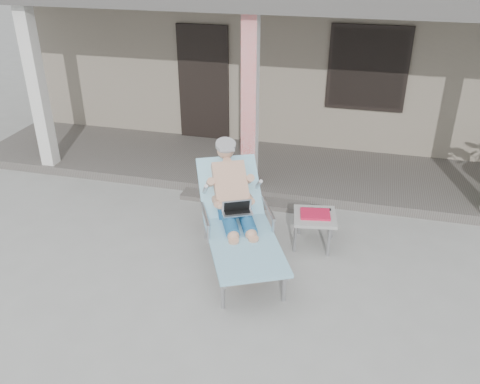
# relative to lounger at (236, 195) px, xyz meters

# --- Properties ---
(ground) EXTENTS (60.00, 60.00, 0.00)m
(ground) POSITION_rel_lounger_xyz_m (-0.21, -0.52, -0.85)
(ground) COLOR #9E9E99
(ground) RESTS_ON ground
(house) EXTENTS (10.40, 5.40, 3.30)m
(house) POSITION_rel_lounger_xyz_m (-0.21, 5.97, 0.82)
(house) COLOR gray
(house) RESTS_ON ground
(porch_deck) EXTENTS (10.00, 2.00, 0.15)m
(porch_deck) POSITION_rel_lounger_xyz_m (-0.21, 2.48, -0.77)
(porch_deck) COLOR #605B56
(porch_deck) RESTS_ON ground
(porch_overhang) EXTENTS (10.00, 2.30, 2.85)m
(porch_overhang) POSITION_rel_lounger_xyz_m (-0.21, 2.42, 1.94)
(porch_overhang) COLOR silver
(porch_overhang) RESTS_ON porch_deck
(porch_step) EXTENTS (2.00, 0.30, 0.07)m
(porch_step) POSITION_rel_lounger_xyz_m (-0.21, 1.33, -0.81)
(porch_step) COLOR #605B56
(porch_step) RESTS_ON ground
(lounger) EXTENTS (1.58, 2.18, 1.37)m
(lounger) POSITION_rel_lounger_xyz_m (0.00, 0.00, 0.00)
(lounger) COLOR #B7B7BC
(lounger) RESTS_ON ground
(side_table) EXTENTS (0.62, 0.62, 0.49)m
(side_table) POSITION_rel_lounger_xyz_m (0.94, 0.42, -0.44)
(side_table) COLOR #A1A29D
(side_table) RESTS_ON ground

